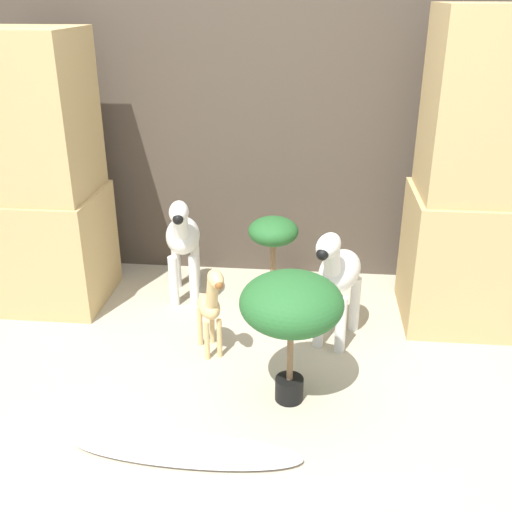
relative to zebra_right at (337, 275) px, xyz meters
name	(u,v)px	position (x,y,z in m)	size (l,w,h in m)	color
ground_plane	(226,417)	(-0.48, -0.69, -0.39)	(14.00, 14.00, 0.00)	#B2A88E
wall_back	(260,103)	(-0.48, 0.89, 0.71)	(6.40, 0.08, 2.20)	#473D33
rock_pillar_left	(46,180)	(-1.64, 0.33, 0.36)	(0.57, 0.59, 1.56)	tan
rock_pillar_right	(470,184)	(0.67, 0.33, 0.40)	(0.57, 0.59, 1.67)	tan
zebra_right	(337,275)	(0.00, 0.00, 0.00)	(0.31, 0.51, 0.68)	silver
zebra_left	(183,239)	(-0.89, 0.40, 0.00)	(0.25, 0.51, 0.68)	silver
giraffe_figurine	(211,303)	(-0.63, -0.20, -0.09)	(0.22, 0.33, 0.53)	tan
potted_palm_front	(273,242)	(-0.36, 0.43, -0.01)	(0.29, 0.29, 0.53)	black
potted_palm_back	(291,307)	(-0.21, -0.53, 0.09)	(0.45, 0.45, 0.63)	black
surfboard	(184,449)	(-0.62, -0.93, -0.37)	(0.96, 0.23, 0.09)	silver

